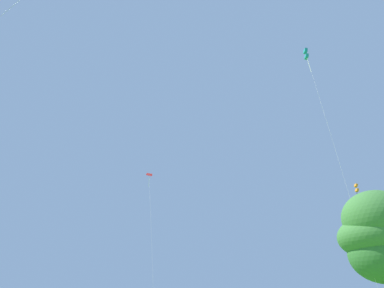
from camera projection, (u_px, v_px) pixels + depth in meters
The scene contains 4 objects.
kite_red_high at pixel (149, 185), 46.85m from camera, with size 3.21×10.84×18.33m.
kite_teal_box at pixel (307, 57), 32.99m from camera, with size 0.61×5.77×24.21m.
kite_orange_box at pixel (357, 190), 42.55m from camera, with size 3.78×6.79×15.04m.
tree_right_cluster at pixel (379, 237), 21.34m from camera, with size 4.72×4.97×8.05m.
Camera 1 is at (0.87, -5.16, 1.51)m, focal length 31.54 mm.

